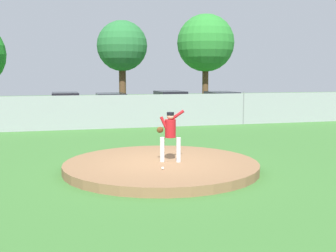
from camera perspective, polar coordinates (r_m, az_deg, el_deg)
ground_plane at (r=18.41m, az=-5.44°, el=-1.87°), size 80.00×80.00×0.00m
asphalt_strip at (r=26.76m, az=-8.45°, el=0.88°), size 44.00×7.00×0.01m
pitchers_mound at (r=12.61m, az=-0.92°, el=-5.41°), size 5.75×5.75×0.25m
pitcher_youth at (r=12.43m, az=0.27°, el=-0.74°), size 0.82×0.32×1.55m
baseball at (r=11.59m, az=-0.71°, el=-5.69°), size 0.07×0.07×0.07m
chainlink_fence at (r=22.23m, az=-7.17°, el=1.92°), size 36.47×0.07×1.85m
parked_car_red at (r=26.93m, az=-13.63°, el=2.52°), size 1.79×4.28×1.70m
parked_car_burgundy at (r=27.88m, az=0.31°, el=2.86°), size 2.02×4.25×1.71m
parked_car_charcoal at (r=26.34m, az=-7.67°, el=2.51°), size 2.06×4.51×1.65m
parked_car_teal at (r=28.20m, az=7.21°, el=2.83°), size 2.02×4.57×1.67m
traffic_cone_orange at (r=30.82m, az=1.82°, el=2.24°), size 0.40×0.40×0.55m
tree_tall_centre at (r=33.99m, az=-6.20°, el=10.59°), size 3.95×3.95×7.00m
tree_slender_far at (r=36.53m, az=5.10°, el=11.03°), size 4.83×4.83×7.84m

